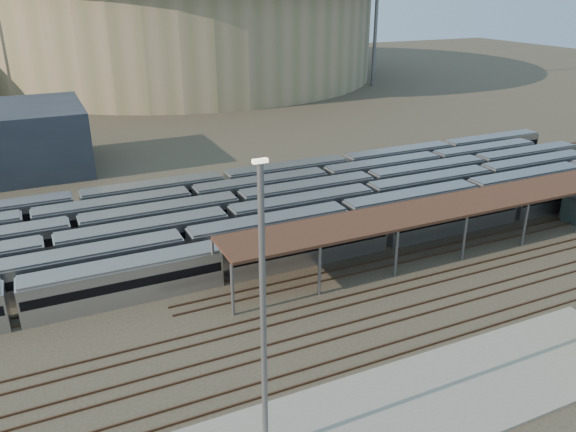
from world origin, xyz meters
The scene contains 9 objects.
ground centered at (0.00, 0.00, 0.00)m, with size 420.00×420.00×0.00m, color #383026.
apron centered at (-5.00, -15.00, 0.10)m, with size 50.00×9.00×0.20m, color gray.
subway_trains centered at (-0.82, 18.50, 1.80)m, with size 128.28×23.90×3.60m.
inspection_shed centered at (22.00, 4.00, 4.98)m, with size 60.30×6.00×5.30m.
empty_tracks centered at (0.00, -5.00, 0.09)m, with size 170.00×9.62×0.18m.
stadium centered at (25.00, 140.00, 16.47)m, with size 124.00×124.00×32.50m.
floodlight_2 centered at (70.00, 100.00, 20.65)m, with size 4.00×1.00×38.40m.
floodlight_3 centered at (-10.00, 160.00, 20.65)m, with size 4.00×1.00×38.40m.
yard_light_pole centered at (-11.53, -14.55, 9.74)m, with size 0.80×0.36×18.91m.
Camera 1 is at (-21.50, -39.39, 27.10)m, focal length 35.00 mm.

